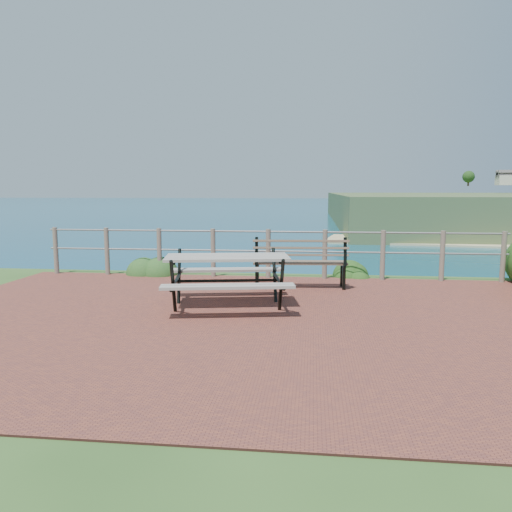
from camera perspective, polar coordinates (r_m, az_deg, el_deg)
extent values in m
cube|color=brown|center=(7.05, -1.04, -7.37)|extent=(10.00, 7.00, 0.12)
plane|color=#146A79|center=(206.76, 6.29, 7.05)|extent=(1200.00, 1200.00, 0.00)
cylinder|color=#6B5B4C|center=(11.58, -21.91, 0.60)|extent=(0.10, 0.10, 1.00)
cylinder|color=#6B5B4C|center=(11.08, -16.66, 0.53)|extent=(0.10, 0.10, 1.00)
cylinder|color=#6B5B4C|center=(10.68, -10.98, 0.46)|extent=(0.10, 0.10, 1.00)
cylinder|color=#6B5B4C|center=(10.39, -4.92, 0.38)|extent=(0.10, 0.10, 1.00)
cylinder|color=#6B5B4C|center=(10.23, 1.41, 0.29)|extent=(0.10, 0.10, 1.00)
cylinder|color=#6B5B4C|center=(10.19, 7.87, 0.19)|extent=(0.10, 0.10, 1.00)
cylinder|color=#6B5B4C|center=(10.28, 14.28, 0.10)|extent=(0.10, 0.10, 1.00)
cylinder|color=#6B5B4C|center=(10.50, 20.51, 0.00)|extent=(0.10, 0.10, 1.00)
cylinder|color=#6B5B4C|center=(10.84, 26.42, -0.09)|extent=(0.10, 0.10, 1.00)
cylinder|color=slate|center=(10.18, 1.42, 2.80)|extent=(9.40, 0.04, 0.04)
cylinder|color=slate|center=(10.22, 1.41, 0.57)|extent=(9.40, 0.04, 0.04)
cube|color=gray|center=(7.66, -3.31, -0.15)|extent=(1.98, 1.09, 0.04)
cube|color=gray|center=(7.70, -3.30, -2.45)|extent=(1.89, 0.60, 0.04)
cube|color=gray|center=(7.70, -3.30, -2.45)|extent=(1.89, 0.60, 0.04)
cylinder|color=black|center=(7.71, -3.29, -2.83)|extent=(1.60, 0.33, 0.05)
cube|color=brown|center=(9.20, 5.05, -0.75)|extent=(1.73, 0.54, 0.04)
cube|color=brown|center=(9.16, 5.07, 1.10)|extent=(1.71, 0.25, 0.39)
cube|color=black|center=(9.24, 5.03, -2.19)|extent=(0.06, 0.07, 0.47)
cube|color=black|center=(9.24, 5.03, -2.19)|extent=(0.06, 0.07, 0.47)
cube|color=black|center=(9.24, 5.03, -2.19)|extent=(0.06, 0.07, 0.47)
cube|color=black|center=(9.24, 5.03, -2.19)|extent=(0.06, 0.07, 0.47)
ellipsoid|color=#1C4A1D|center=(11.17, -11.74, -1.95)|extent=(0.82, 0.82, 0.58)
ellipsoid|color=#204715|center=(10.64, 11.34, -2.40)|extent=(0.73, 0.73, 0.45)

